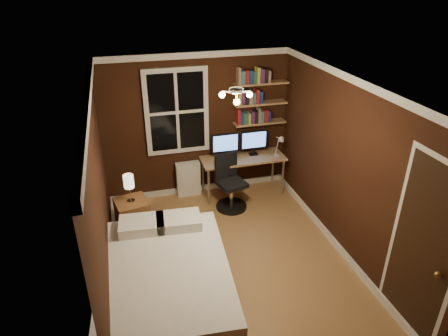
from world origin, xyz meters
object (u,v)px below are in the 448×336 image
object	(u,v)px
nightstand	(133,217)
desk	(243,161)
radiator	(188,179)
desk_lamp	(279,146)
bedside_lamp	(129,188)
bed	(165,282)
office_chair	(230,188)
monitor_right	(254,143)
monitor_left	(225,146)

from	to	relation	value
nightstand	desk	xyz separation A→B (m)	(1.99, 0.75, 0.35)
radiator	desk_lamp	xyz separation A→B (m)	(1.56, -0.33, 0.60)
bedside_lamp	bed	bearing A→B (deg)	-79.75
nightstand	office_chair	xyz separation A→B (m)	(1.64, 0.34, 0.07)
monitor_right	monitor_left	bearing A→B (deg)	180.00
bedside_lamp	desk	distance (m)	2.13
nightstand	bedside_lamp	distance (m)	0.50
monitor_right	nightstand	bearing A→B (deg)	-159.53
monitor_right	desk_lamp	distance (m)	0.45
radiator	monitor_right	size ratio (longest dim) A/B	1.31
monitor_left	radiator	bearing A→B (deg)	170.53
bedside_lamp	monitor_right	xyz separation A→B (m)	(2.20, 0.82, 0.13)
bedside_lamp	desk_lamp	size ratio (longest dim) A/B	0.99
radiator	monitor_left	size ratio (longest dim) A/B	1.31
desk	bed	bearing A→B (deg)	-126.75
monitor_left	bedside_lamp	bearing A→B (deg)	-153.99
office_chair	monitor_right	bearing A→B (deg)	26.05
bedside_lamp	desk	world-z (taller)	bedside_lamp
desk	desk_lamp	xyz separation A→B (m)	(0.60, -0.15, 0.28)
desk	office_chair	distance (m)	0.61
monitor_left	office_chair	world-z (taller)	monitor_left
bed	nightstand	xyz separation A→B (m)	(-0.28, 1.54, -0.02)
desk_lamp	office_chair	xyz separation A→B (m)	(-0.95, -0.25, -0.56)
radiator	desk	size ratio (longest dim) A/B	0.43
desk	radiator	bearing A→B (deg)	169.17
desk	desk_lamp	distance (m)	0.68
desk	desk_lamp	size ratio (longest dim) A/B	3.34
bed	desk	bearing A→B (deg)	57.94
monitor_left	office_chair	xyz separation A→B (m)	(-0.05, -0.48, -0.57)
desk	office_chair	xyz separation A→B (m)	(-0.35, -0.41, -0.28)
bedside_lamp	desk	bearing A→B (deg)	20.65
monitor_right	office_chair	bearing A→B (deg)	-139.79
radiator	bed	bearing A→B (deg)	-107.00
bed	bedside_lamp	distance (m)	1.64
nightstand	bedside_lamp	xyz separation A→B (m)	(0.00, 0.00, 0.50)
bed	desk	xyz separation A→B (m)	(1.71, 2.29, 0.33)
radiator	office_chair	size ratio (longest dim) A/B	0.67
nightstand	monitor_right	xyz separation A→B (m)	(2.20, 0.82, 0.64)
bed	radiator	size ratio (longest dim) A/B	3.49
bedside_lamp	monitor_right	distance (m)	2.35
nightstand	desk	distance (m)	2.15
radiator	bedside_lamp	bearing A→B (deg)	-137.97
monitor_right	desk_lamp	bearing A→B (deg)	-30.21
radiator	office_chair	xyz separation A→B (m)	(0.60, -0.59, 0.04)
nightstand	monitor_right	world-z (taller)	monitor_right
desk_lamp	office_chair	bearing A→B (deg)	-165.04
office_chair	desk_lamp	bearing A→B (deg)	0.80
bed	desk_lamp	xyz separation A→B (m)	(2.31, 2.13, 0.62)
nightstand	radiator	bearing A→B (deg)	31.03
office_chair	monitor_left	bearing A→B (deg)	70.04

